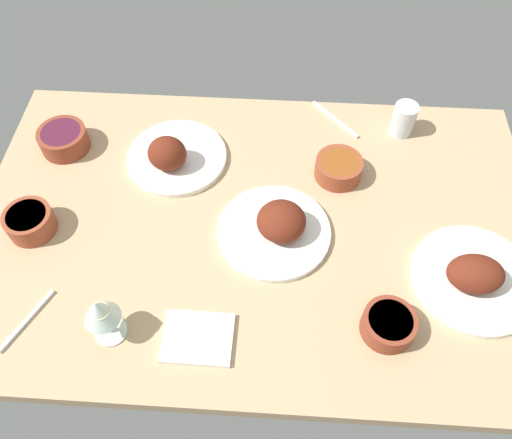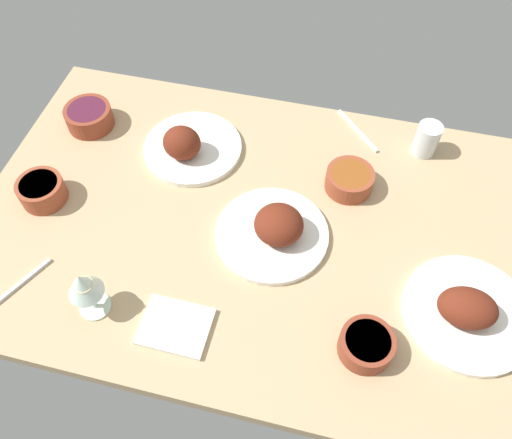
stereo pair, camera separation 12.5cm
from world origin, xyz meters
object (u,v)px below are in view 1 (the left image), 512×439
object	(u,v)px
water_tumbler	(404,119)
spoon_loose	(27,321)
bowl_potatoes	(30,221)
wine_glass	(100,312)
fork_loose	(335,119)
bowl_onions	(63,139)
folded_napkin	(198,338)
bowl_pasta	(388,324)
plate_far_side	(277,227)
bowl_soup	(339,168)
plate_near_viewer	(475,277)
plate_center_main	(173,156)

from	to	relation	value
water_tumbler	spoon_loose	distance (cm)	107.72
bowl_potatoes	wine_glass	bearing A→B (deg)	134.59
fork_loose	bowl_onions	bearing A→B (deg)	-121.26
folded_napkin	fork_loose	distance (cm)	74.89
bowl_pasta	plate_far_side	bearing A→B (deg)	-43.64
bowl_potatoes	bowl_soup	bearing A→B (deg)	-163.71
bowl_onions	spoon_loose	world-z (taller)	bowl_onions
folded_napkin	fork_loose	world-z (taller)	folded_napkin
fork_loose	plate_near_viewer	bearing A→B (deg)	-12.32
plate_center_main	bowl_pasta	distance (cm)	69.26
plate_center_main	plate_far_side	bearing A→B (deg)	143.49
bowl_potatoes	folded_napkin	distance (cm)	50.94
bowl_potatoes	wine_glass	distance (cm)	36.13
plate_center_main	bowl_pasta	bearing A→B (deg)	140.01
bowl_potatoes	fork_loose	distance (cm)	86.07
plate_far_side	fork_loose	xyz separation A→B (cm)	(-15.13, -40.19, -2.69)
bowl_onions	plate_far_side	bearing A→B (deg)	157.01
plate_far_side	bowl_potatoes	xyz separation A→B (cm)	(59.70, 2.24, 0.16)
bowl_soup	bowl_pasta	bearing A→B (deg)	102.18
bowl_potatoes	plate_far_side	bearing A→B (deg)	-177.85
plate_far_side	water_tumbler	world-z (taller)	plate_far_side
bowl_pasta	water_tumbler	xyz separation A→B (cm)	(-8.90, -60.38, 1.71)
wine_glass	fork_loose	size ratio (longest dim) A/B	0.76
bowl_onions	bowl_soup	bearing A→B (deg)	175.82
bowl_pasta	folded_napkin	size ratio (longest dim) A/B	0.77
water_tumbler	spoon_loose	world-z (taller)	water_tumbler
plate_center_main	folded_napkin	world-z (taller)	plate_center_main
bowl_pasta	folded_napkin	distance (cm)	40.66
plate_far_side	folded_napkin	world-z (taller)	plate_far_side
bowl_onions	folded_napkin	distance (cm)	68.54
plate_far_side	bowl_potatoes	world-z (taller)	plate_far_side
plate_near_viewer	bowl_soup	xyz separation A→B (cm)	(29.70, -30.17, 0.38)
bowl_pasta	folded_napkin	bearing A→B (deg)	6.57
bowl_soup	bowl_pasta	distance (cm)	44.00
plate_far_side	spoon_loose	xyz separation A→B (cm)	(53.66, 26.28, -2.69)
plate_far_side	bowl_potatoes	bearing A→B (deg)	2.15
plate_far_side	folded_napkin	xyz separation A→B (cm)	(15.84, 28.00, -2.49)
plate_center_main	bowl_onions	size ratio (longest dim) A/B	2.06
water_tumbler	folded_napkin	distance (cm)	81.66
plate_center_main	fork_loose	distance (cm)	47.73
plate_center_main	bowl_onions	xyz separation A→B (cm)	(30.55, -3.93, 0.30)
bowl_pasta	water_tumbler	distance (cm)	61.06
bowl_pasta	bowl_soup	bearing A→B (deg)	-77.82
plate_center_main	bowl_pasta	world-z (taller)	plate_center_main
bowl_potatoes	folded_napkin	size ratio (longest dim) A/B	0.78
bowl_potatoes	fork_loose	world-z (taller)	bowl_potatoes
bowl_soup	wine_glass	world-z (taller)	wine_glass
plate_center_main	bowl_soup	distance (cm)	43.81
folded_napkin	wine_glass	bearing A→B (deg)	-1.44
plate_far_side	plate_near_viewer	size ratio (longest dim) A/B	0.97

